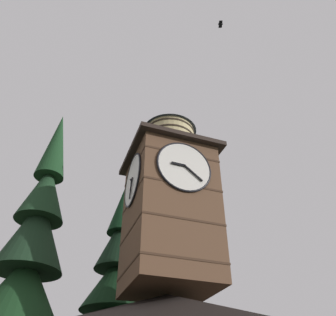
% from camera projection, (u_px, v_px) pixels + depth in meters
% --- Properties ---
extents(clock_tower, '(4.61, 4.61, 10.21)m').
position_uv_depth(clock_tower, '(170.00, 199.00, 17.91)').
color(clock_tower, brown).
rests_on(clock_tower, building_main).
extents(pine_tree_aside, '(5.00, 5.00, 17.20)m').
position_uv_depth(pine_tree_aside, '(23.00, 283.00, 16.29)').
color(pine_tree_aside, '#473323').
rests_on(pine_tree_aside, ground_plane).
extents(flying_bird_high, '(0.38, 0.54, 0.17)m').
position_uv_depth(flying_bird_high, '(220.00, 24.00, 22.24)').
color(flying_bird_high, black).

